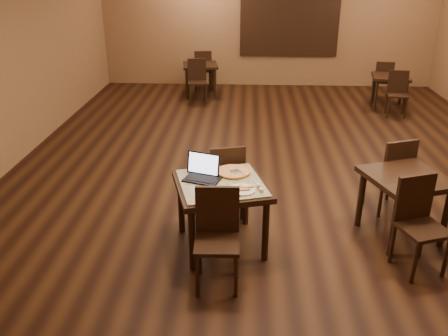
# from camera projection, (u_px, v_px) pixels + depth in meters

# --- Properties ---
(ground) EXTENTS (10.00, 10.00, 0.00)m
(ground) POSITION_uv_depth(u_px,v_px,m) (276.00, 163.00, 7.35)
(ground) COLOR black
(ground) RESTS_ON ground
(wall_back) EXTENTS (8.00, 0.02, 3.00)m
(wall_back) POSITION_uv_depth(u_px,v_px,m) (268.00, 23.00, 11.31)
(wall_back) COLOR brown
(wall_back) RESTS_ON ground
(wall_front) EXTENTS (8.00, 0.02, 3.00)m
(wall_front) POSITION_uv_depth(u_px,v_px,m) (344.00, 290.00, 2.18)
(wall_front) COLOR brown
(wall_front) RESTS_ON ground
(wall_left) EXTENTS (0.02, 10.00, 3.00)m
(wall_left) POSITION_uv_depth(u_px,v_px,m) (6.00, 63.00, 6.93)
(wall_left) COLOR brown
(wall_left) RESTS_ON ground
(mural) EXTENTS (2.34, 0.05, 1.64)m
(mural) POSITION_uv_depth(u_px,v_px,m) (290.00, 21.00, 11.23)
(mural) COLOR #295997
(mural) RESTS_ON wall_back
(tiled_table) EXTENTS (1.14, 1.14, 0.76)m
(tiled_table) POSITION_uv_depth(u_px,v_px,m) (221.00, 191.00, 4.98)
(tiled_table) COLOR black
(tiled_table) RESTS_ON ground
(chair_main_near) EXTENTS (0.43, 0.43, 0.96)m
(chair_main_near) POSITION_uv_depth(u_px,v_px,m) (217.00, 231.00, 4.46)
(chair_main_near) COLOR black
(chair_main_near) RESTS_ON ground
(chair_main_far) EXTENTS (0.50, 0.50, 0.95)m
(chair_main_far) POSITION_uv_depth(u_px,v_px,m) (226.00, 177.00, 5.59)
(chair_main_far) COLOR black
(chair_main_far) RESTS_ON ground
(laptop) EXTENTS (0.43, 0.40, 0.25)m
(laptop) POSITION_uv_depth(u_px,v_px,m) (203.00, 172.00, 5.02)
(laptop) COLOR black
(laptop) RESTS_ON tiled_table
(plate) EXTENTS (0.27, 0.27, 0.01)m
(plate) POSITION_uv_depth(u_px,v_px,m) (242.00, 190.00, 4.76)
(plate) COLOR white
(plate) RESTS_ON tiled_table
(pizza_slice) EXTENTS (0.22, 0.22, 0.02)m
(pizza_slice) POSITION_uv_depth(u_px,v_px,m) (242.00, 189.00, 4.75)
(pizza_slice) COLOR beige
(pizza_slice) RESTS_ON plate
(pizza_pan) EXTENTS (0.34, 0.34, 0.01)m
(pizza_pan) POSITION_uv_depth(u_px,v_px,m) (233.00, 173.00, 5.15)
(pizza_pan) COLOR silver
(pizza_pan) RESTS_ON tiled_table
(pizza_whole) EXTENTS (0.37, 0.37, 0.03)m
(pizza_whole) POSITION_uv_depth(u_px,v_px,m) (233.00, 171.00, 5.14)
(pizza_whole) COLOR beige
(pizza_whole) RESTS_ON pizza_pan
(spatula) EXTENTS (0.21, 0.25, 0.01)m
(spatula) POSITION_uv_depth(u_px,v_px,m) (235.00, 172.00, 5.12)
(spatula) COLOR silver
(spatula) RESTS_ON pizza_whole
(napkin_roll) EXTENTS (0.08, 0.17, 0.04)m
(napkin_roll) POSITION_uv_depth(u_px,v_px,m) (260.00, 188.00, 4.78)
(napkin_roll) COLOR white
(napkin_roll) RESTS_ON tiled_table
(other_table_a) EXTENTS (0.82, 0.82, 0.68)m
(other_table_a) POSITION_uv_depth(u_px,v_px,m) (390.00, 81.00, 9.86)
(other_table_a) COLOR black
(other_table_a) RESTS_ON ground
(other_table_a_chair_near) EXTENTS (0.43, 0.43, 0.88)m
(other_table_a_chair_near) POSITION_uv_depth(u_px,v_px,m) (397.00, 91.00, 9.42)
(other_table_a_chair_near) COLOR black
(other_table_a_chair_near) RESTS_ON ground
(other_table_a_chair_far) EXTENTS (0.43, 0.43, 0.88)m
(other_table_a_chair_far) POSITION_uv_depth(u_px,v_px,m) (383.00, 79.00, 10.36)
(other_table_a_chair_far) COLOR black
(other_table_a_chair_far) RESTS_ON ground
(other_table_b) EXTENTS (0.87, 0.87, 0.72)m
(other_table_b) POSITION_uv_depth(u_px,v_px,m) (200.00, 69.00, 10.77)
(other_table_b) COLOR black
(other_table_b) RESTS_ON ground
(other_table_b_chair_near) EXTENTS (0.46, 0.46, 0.93)m
(other_table_b_chair_near) POSITION_uv_depth(u_px,v_px,m) (197.00, 78.00, 10.30)
(other_table_b_chair_near) COLOR black
(other_table_b_chair_near) RESTS_ON ground
(other_table_b_chair_far) EXTENTS (0.46, 0.46, 0.93)m
(other_table_b_chair_far) POSITION_uv_depth(u_px,v_px,m) (203.00, 68.00, 11.29)
(other_table_b_chair_far) COLOR black
(other_table_b_chair_far) RESTS_ON ground
(other_table_c) EXTENTS (1.02, 1.02, 0.75)m
(other_table_c) POSITION_uv_depth(u_px,v_px,m) (405.00, 186.00, 5.17)
(other_table_c) COLOR black
(other_table_c) RESTS_ON ground
(other_table_c_chair_near) EXTENTS (0.54, 0.54, 0.97)m
(other_table_c_chair_near) POSITION_uv_depth(u_px,v_px,m) (418.00, 218.00, 4.68)
(other_table_c_chair_near) COLOR black
(other_table_c_chair_near) RESTS_ON ground
(other_table_c_chair_far) EXTENTS (0.54, 0.54, 0.97)m
(other_table_c_chair_far) POSITION_uv_depth(u_px,v_px,m) (393.00, 171.00, 5.72)
(other_table_c_chair_far) COLOR black
(other_table_c_chair_far) RESTS_ON ground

